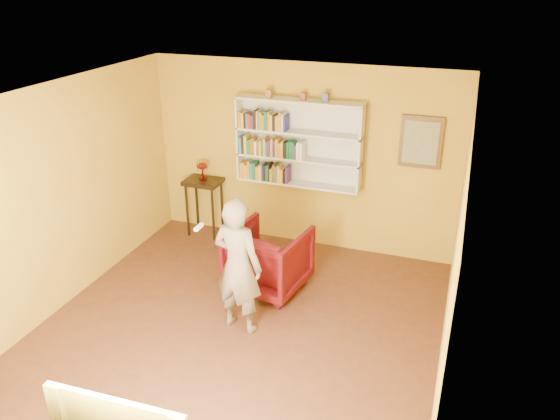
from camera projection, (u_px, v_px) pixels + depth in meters
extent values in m
cube|color=#462516|center=(235.00, 339.00, 6.28)|extent=(5.30, 5.80, 0.12)
cube|color=#B38B21|center=(302.00, 157.00, 7.88)|extent=(5.30, 0.04, 2.70)
cube|color=#B38B21|center=(71.00, 390.00, 3.54)|extent=(5.30, 0.04, 2.70)
cube|color=#B38B21|center=(53.00, 201.00, 6.40)|extent=(0.04, 5.80, 2.70)
cube|color=#B38B21|center=(456.00, 265.00, 5.02)|extent=(0.04, 5.80, 2.70)
cube|color=white|center=(225.00, 98.00, 5.14)|extent=(5.30, 5.80, 0.06)
cube|color=silver|center=(301.00, 141.00, 7.74)|extent=(1.80, 0.03, 1.20)
cube|color=silver|center=(240.00, 137.00, 7.90)|extent=(0.03, 0.28, 1.20)
cube|color=silver|center=(361.00, 150.00, 7.36)|extent=(0.03, 0.28, 1.20)
cube|color=silver|center=(298.00, 183.00, 7.87)|extent=(1.80, 0.28, 0.03)
cube|color=silver|center=(298.00, 158.00, 7.72)|extent=(1.80, 0.28, 0.03)
cube|color=silver|center=(299.00, 132.00, 7.56)|extent=(1.80, 0.28, 0.03)
cube|color=silver|center=(299.00, 101.00, 7.38)|extent=(1.80, 0.28, 0.03)
cube|color=#BF8126|center=(243.00, 169.00, 8.03)|extent=(0.04, 0.16, 0.23)
cube|color=#BF8126|center=(245.00, 169.00, 8.02)|extent=(0.03, 0.16, 0.24)
cube|color=gold|center=(248.00, 171.00, 8.01)|extent=(0.03, 0.16, 0.21)
cube|color=#BF8126|center=(250.00, 169.00, 7.98)|extent=(0.03, 0.14, 0.27)
cube|color=teal|center=(253.00, 170.00, 7.98)|extent=(0.03, 0.16, 0.25)
cube|color=#16653D|center=(256.00, 170.00, 7.97)|extent=(0.04, 0.16, 0.25)
cube|color=#BF8126|center=(259.00, 172.00, 7.97)|extent=(0.04, 0.17, 0.20)
cube|color=gold|center=(262.00, 171.00, 7.95)|extent=(0.04, 0.18, 0.23)
cube|color=navy|center=(264.00, 171.00, 7.93)|extent=(0.02, 0.17, 0.24)
cube|color=black|center=(266.00, 172.00, 7.93)|extent=(0.03, 0.18, 0.24)
cube|color=#16653D|center=(268.00, 172.00, 7.91)|extent=(0.03, 0.16, 0.24)
cube|color=black|center=(270.00, 172.00, 7.90)|extent=(0.02, 0.16, 0.27)
cube|color=#BF8126|center=(272.00, 174.00, 7.90)|extent=(0.03, 0.15, 0.20)
cube|color=brown|center=(275.00, 172.00, 7.88)|extent=(0.04, 0.17, 0.26)
cube|color=teal|center=(277.00, 173.00, 7.86)|extent=(0.03, 0.15, 0.24)
cube|color=gold|center=(280.00, 173.00, 7.86)|extent=(0.04, 0.17, 0.25)
cube|color=gold|center=(283.00, 175.00, 7.84)|extent=(0.04, 0.14, 0.21)
cube|color=black|center=(285.00, 176.00, 7.83)|extent=(0.02, 0.15, 0.19)
cube|color=#4A246E|center=(288.00, 174.00, 7.83)|extent=(0.04, 0.18, 0.25)
cube|color=teal|center=(242.00, 144.00, 7.87)|extent=(0.04, 0.16, 0.24)
cube|color=black|center=(244.00, 145.00, 7.87)|extent=(0.03, 0.16, 0.23)
cube|color=gold|center=(247.00, 144.00, 7.85)|extent=(0.04, 0.18, 0.27)
cube|color=#16653D|center=(250.00, 146.00, 7.84)|extent=(0.04, 0.16, 0.21)
cube|color=brown|center=(252.00, 146.00, 7.82)|extent=(0.03, 0.14, 0.23)
cube|color=brown|center=(255.00, 145.00, 7.80)|extent=(0.03, 0.14, 0.25)
cube|color=white|center=(257.00, 147.00, 7.82)|extent=(0.03, 0.18, 0.20)
cube|color=brown|center=(260.00, 147.00, 7.81)|extent=(0.03, 0.19, 0.20)
cube|color=gold|center=(262.00, 147.00, 7.79)|extent=(0.03, 0.17, 0.22)
cube|color=#16653D|center=(264.00, 147.00, 7.79)|extent=(0.02, 0.18, 0.22)
cube|color=#BF8126|center=(266.00, 146.00, 7.76)|extent=(0.04, 0.16, 0.26)
cube|color=teal|center=(268.00, 148.00, 7.77)|extent=(0.02, 0.17, 0.21)
cube|color=#4A246E|center=(270.00, 147.00, 7.75)|extent=(0.04, 0.17, 0.23)
cube|color=#BF8126|center=(273.00, 147.00, 7.72)|extent=(0.04, 0.15, 0.26)
cube|color=navy|center=(276.00, 148.00, 7.73)|extent=(0.02, 0.18, 0.24)
cube|color=#BF8126|center=(278.00, 147.00, 7.70)|extent=(0.04, 0.16, 0.26)
cube|color=#BF8126|center=(281.00, 150.00, 7.69)|extent=(0.03, 0.14, 0.21)
cube|color=gold|center=(284.00, 149.00, 7.69)|extent=(0.03, 0.17, 0.24)
cube|color=black|center=(286.00, 149.00, 7.67)|extent=(0.04, 0.14, 0.23)
cube|color=#16653D|center=(289.00, 149.00, 7.67)|extent=(0.03, 0.18, 0.24)
cube|color=#16653D|center=(292.00, 149.00, 7.64)|extent=(0.03, 0.16, 0.25)
cube|color=#16653D|center=(294.00, 150.00, 7.63)|extent=(0.04, 0.15, 0.24)
cube|color=#4A246E|center=(296.00, 151.00, 7.63)|extent=(0.03, 0.15, 0.21)
cube|color=white|center=(299.00, 150.00, 7.61)|extent=(0.04, 0.15, 0.24)
cube|color=white|center=(302.00, 150.00, 7.61)|extent=(0.04, 0.18, 0.25)
cube|color=#BF8126|center=(241.00, 119.00, 7.72)|extent=(0.03, 0.14, 0.23)
cube|color=gold|center=(244.00, 120.00, 7.71)|extent=(0.04, 0.15, 0.22)
cube|color=black|center=(247.00, 120.00, 7.71)|extent=(0.03, 0.18, 0.20)
cube|color=teal|center=(249.00, 120.00, 7.70)|extent=(0.03, 0.17, 0.21)
cube|color=#A52419|center=(251.00, 120.00, 7.69)|extent=(0.04, 0.18, 0.21)
cube|color=#4A246E|center=(254.00, 121.00, 7.67)|extent=(0.03, 0.16, 0.19)
cube|color=black|center=(257.00, 119.00, 7.66)|extent=(0.04, 0.19, 0.26)
cube|color=gold|center=(259.00, 119.00, 7.64)|extent=(0.02, 0.16, 0.26)
cube|color=teal|center=(261.00, 120.00, 7.64)|extent=(0.03, 0.18, 0.25)
cube|color=#BF8126|center=(263.00, 120.00, 7.63)|extent=(0.03, 0.18, 0.24)
cube|color=#BF8126|center=(265.00, 121.00, 7.63)|extent=(0.03, 0.19, 0.21)
cube|color=#16653D|center=(268.00, 120.00, 7.60)|extent=(0.04, 0.18, 0.26)
cube|color=#BF8126|center=(270.00, 120.00, 7.59)|extent=(0.02, 0.17, 0.26)
cube|color=gold|center=(273.00, 122.00, 7.58)|extent=(0.04, 0.17, 0.22)
cube|color=black|center=(276.00, 122.00, 7.58)|extent=(0.04, 0.19, 0.22)
cube|color=#BF8126|center=(279.00, 123.00, 7.56)|extent=(0.04, 0.18, 0.21)
cube|color=#BF8126|center=(281.00, 122.00, 7.53)|extent=(0.03, 0.14, 0.26)
cube|color=white|center=(284.00, 122.00, 7.54)|extent=(0.02, 0.19, 0.24)
cube|color=navy|center=(286.00, 123.00, 7.53)|extent=(0.02, 0.19, 0.23)
cube|color=#A45B2E|center=(269.00, 93.00, 7.49)|extent=(0.08, 0.08, 0.11)
cube|color=#A4363B|center=(303.00, 96.00, 7.34)|extent=(0.07, 0.07, 0.10)
cube|color=#424D6E|center=(325.00, 97.00, 7.24)|extent=(0.08, 0.08, 0.12)
cube|color=#513517|center=(421.00, 142.00, 7.17)|extent=(0.55, 0.04, 0.70)
cube|color=gray|center=(421.00, 143.00, 7.14)|extent=(0.45, 0.02, 0.58)
cylinder|color=black|center=(187.00, 211.00, 8.40)|extent=(0.04, 0.04, 0.84)
cylinder|color=black|center=(213.00, 215.00, 8.27)|extent=(0.04, 0.04, 0.84)
cylinder|color=black|center=(197.00, 203.00, 8.68)|extent=(0.04, 0.04, 0.84)
cylinder|color=black|center=(222.00, 207.00, 8.55)|extent=(0.04, 0.04, 0.84)
cube|color=black|center=(203.00, 182.00, 8.29)|extent=(0.55, 0.42, 0.06)
cylinder|color=maroon|center=(203.00, 179.00, 8.27)|extent=(0.12, 0.12, 0.02)
cylinder|color=maroon|center=(203.00, 174.00, 8.24)|extent=(0.03, 0.03, 0.15)
ellipsoid|color=maroon|center=(202.00, 166.00, 8.19)|extent=(0.16, 0.16, 0.10)
cylinder|color=beige|center=(207.00, 167.00, 8.17)|extent=(0.01, 0.01, 0.12)
cylinder|color=beige|center=(207.00, 166.00, 8.21)|extent=(0.01, 0.01, 0.12)
cylinder|color=beige|center=(206.00, 165.00, 8.25)|extent=(0.01, 0.01, 0.12)
cylinder|color=beige|center=(203.00, 165.00, 8.26)|extent=(0.01, 0.01, 0.12)
cylinder|color=beige|center=(200.00, 165.00, 8.25)|extent=(0.01, 0.01, 0.12)
cylinder|color=beige|center=(197.00, 166.00, 8.21)|extent=(0.01, 0.01, 0.12)
cylinder|color=beige|center=(197.00, 167.00, 8.17)|extent=(0.01, 0.01, 0.12)
cylinder|color=beige|center=(198.00, 168.00, 8.13)|extent=(0.01, 0.01, 0.12)
cylinder|color=beige|center=(201.00, 168.00, 8.12)|extent=(0.01, 0.01, 0.12)
cylinder|color=beige|center=(205.00, 168.00, 8.13)|extent=(0.01, 0.01, 0.12)
imported|color=#3F040C|center=(268.00, 259.00, 7.01)|extent=(1.05, 1.07, 0.85)
imported|color=#726253|center=(238.00, 266.00, 6.07)|extent=(0.65, 0.48, 1.63)
cube|color=white|center=(199.00, 227.00, 5.76)|extent=(0.04, 0.15, 0.04)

